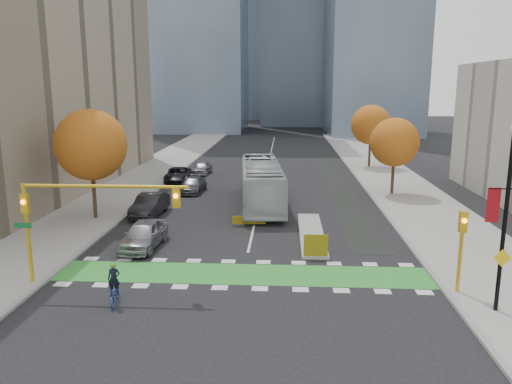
# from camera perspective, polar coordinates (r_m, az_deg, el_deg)

# --- Properties ---
(ground) EXTENTS (300.00, 300.00, 0.00)m
(ground) POSITION_cam_1_polar(r_m,az_deg,el_deg) (25.53, -1.78, -10.58)
(ground) COLOR black
(ground) RESTS_ON ground
(sidewalk_west) EXTENTS (7.00, 120.00, 0.15)m
(sidewalk_west) POSITION_cam_1_polar(r_m,az_deg,el_deg) (47.22, -16.08, -0.38)
(sidewalk_west) COLOR gray
(sidewalk_west) RESTS_ON ground
(sidewalk_east) EXTENTS (7.00, 120.00, 0.15)m
(sidewalk_east) POSITION_cam_1_polar(r_m,az_deg,el_deg) (45.97, 17.57, -0.80)
(sidewalk_east) COLOR gray
(sidewalk_east) RESTS_ON ground
(curb_west) EXTENTS (0.30, 120.00, 0.16)m
(curb_west) POSITION_cam_1_polar(r_m,az_deg,el_deg) (46.18, -11.98, -0.44)
(curb_west) COLOR gray
(curb_west) RESTS_ON ground
(curb_east) EXTENTS (0.30, 120.00, 0.16)m
(curb_east) POSITION_cam_1_polar(r_m,az_deg,el_deg) (45.23, 13.27, -0.76)
(curb_east) COLOR gray
(curb_east) RESTS_ON ground
(bike_crossing) EXTENTS (20.00, 3.00, 0.01)m
(bike_crossing) POSITION_cam_1_polar(r_m,az_deg,el_deg) (26.91, -1.50, -9.35)
(bike_crossing) COLOR #2E8E30
(bike_crossing) RESTS_ON ground
(centre_line) EXTENTS (0.15, 70.00, 0.01)m
(centre_line) POSITION_cam_1_polar(r_m,az_deg,el_deg) (64.26, 1.40, 3.20)
(centre_line) COLOR silver
(centre_line) RESTS_ON ground
(bike_lane_paint) EXTENTS (2.50, 50.00, 0.01)m
(bike_lane_paint) POSITION_cam_1_polar(r_m,az_deg,el_deg) (54.63, 8.92, 1.50)
(bike_lane_paint) COLOR black
(bike_lane_paint) RESTS_ON ground
(median_island) EXTENTS (1.60, 10.00, 0.16)m
(median_island) POSITION_cam_1_polar(r_m,az_deg,el_deg) (33.95, 6.35, -4.73)
(median_island) COLOR gray
(median_island) RESTS_ON ground
(hazard_board) EXTENTS (1.40, 0.12, 1.30)m
(hazard_board) POSITION_cam_1_polar(r_m,az_deg,el_deg) (29.16, 6.85, -6.08)
(hazard_board) COLOR yellow
(hazard_board) RESTS_ON median_island
(tree_west) EXTENTS (5.20, 5.20, 8.22)m
(tree_west) POSITION_cam_1_polar(r_m,az_deg,el_deg) (38.43, -18.36, 5.13)
(tree_west) COLOR #332114
(tree_west) RESTS_ON ground
(tree_east_near) EXTENTS (4.40, 4.40, 7.08)m
(tree_east_near) POSITION_cam_1_polar(r_m,az_deg,el_deg) (46.79, 15.56, 5.49)
(tree_east_near) COLOR #332114
(tree_east_near) RESTS_ON ground
(tree_east_far) EXTENTS (4.80, 4.80, 7.65)m
(tree_east_far) POSITION_cam_1_polar(r_m,az_deg,el_deg) (62.51, 12.99, 7.49)
(tree_east_far) COLOR #332114
(tree_east_far) RESTS_ON ground
(traffic_signal_west) EXTENTS (8.53, 0.56, 5.20)m
(traffic_signal_west) POSITION_cam_1_polar(r_m,az_deg,el_deg) (25.74, -19.83, -1.67)
(traffic_signal_west) COLOR #BF9914
(traffic_signal_west) RESTS_ON ground
(traffic_signal_east) EXTENTS (0.35, 0.43, 4.10)m
(traffic_signal_east) POSITION_cam_1_polar(r_m,az_deg,el_deg) (25.43, 22.44, -5.07)
(traffic_signal_east) COLOR #BF9914
(traffic_signal_east) RESTS_ON ground
(banner_lamppost) EXTENTS (1.65, 0.36, 8.28)m
(banner_lamppost) POSITION_cam_1_polar(r_m,az_deg,el_deg) (23.53, 26.66, -2.04)
(banner_lamppost) COLOR black
(banner_lamppost) RESTS_ON ground
(cyclist) EXTENTS (0.85, 1.79, 1.99)m
(cyclist) POSITION_cam_1_polar(r_m,az_deg,el_deg) (24.12, -15.86, -10.73)
(cyclist) COLOR navy
(cyclist) RESTS_ON ground
(bus) EXTENTS (4.38, 13.81, 3.78)m
(bus) POSITION_cam_1_polar(r_m,az_deg,el_deg) (41.64, 0.63, 1.03)
(bus) COLOR #B7BEC0
(bus) RESTS_ON ground
(parked_car_a) EXTENTS (2.27, 5.07, 1.69)m
(parked_car_a) POSITION_cam_1_polar(r_m,az_deg,el_deg) (31.62, -12.73, -4.77)
(parked_car_a) COLOR gray
(parked_car_a) RESTS_ON ground
(parked_car_b) EXTENTS (2.08, 5.22, 1.69)m
(parked_car_b) POSITION_cam_1_polar(r_m,az_deg,el_deg) (39.32, -12.05, -1.45)
(parked_car_b) COLOR black
(parked_car_b) RESTS_ON ground
(parked_car_c) EXTENTS (2.22, 4.87, 1.38)m
(parked_car_c) POSITION_cam_1_polar(r_m,az_deg,el_deg) (47.41, -7.22, 0.81)
(parked_car_c) COLOR #494A4E
(parked_car_c) RESTS_ON ground
(parked_car_d) EXTENTS (3.05, 5.66, 1.51)m
(parked_car_d) POSITION_cam_1_polar(r_m,az_deg,el_deg) (52.71, -8.91, 1.95)
(parked_car_d) COLOR black
(parked_car_d) RESTS_ON ground
(parked_car_e) EXTENTS (1.98, 4.20, 1.39)m
(parked_car_e) POSITION_cam_1_polar(r_m,az_deg,el_deg) (57.23, -6.14, 2.75)
(parked_car_e) COLOR gray
(parked_car_e) RESTS_ON ground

